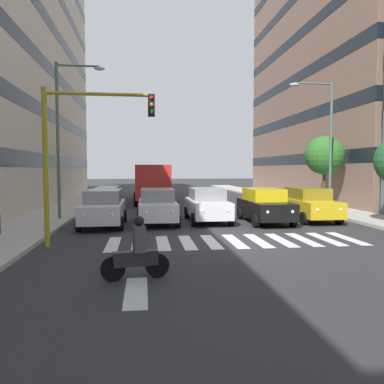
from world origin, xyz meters
TOP-DOWN VIEW (x-y plane):
  - ground_plane at (0.00, 0.00)m, footprint 180.00×180.00m
  - building_left_block_0 at (-15.32, -19.16)m, footprint 10.83×24.71m
  - crosswalk_markings at (0.00, 0.00)m, footprint 9.45×2.80m
  - lane_arrow_1 at (3.57, 5.50)m, footprint 0.50×2.20m
  - car_0 at (-5.20, -5.10)m, footprint 2.02×4.44m
  - car_1 at (-2.64, -4.58)m, footprint 2.02×4.44m
  - car_2 at (0.15, -5.34)m, footprint 2.02×4.44m
  - car_3 at (2.73, -5.02)m, footprint 2.02×4.44m
  - car_4 at (5.29, -4.45)m, footprint 2.02×4.44m
  - bus_behind_traffic at (2.73, -17.52)m, footprint 2.78×10.50m
  - motorcycle_with_rider at (3.57, 4.50)m, footprint 1.69×0.44m
  - traffic_light_gantry at (5.66, 0.22)m, footprint 3.85×0.36m
  - street_lamp_left at (-7.33, -7.76)m, footprint 2.70×0.28m
  - street_lamp_right at (7.38, -6.41)m, footprint 2.49×0.28m
  - street_tree_1 at (-8.36, -9.77)m, footprint 2.54×2.54m

SIDE VIEW (x-z plane):
  - ground_plane at x=0.00m, z-range 0.00..0.00m
  - crosswalk_markings at x=0.00m, z-range 0.00..0.01m
  - lane_arrow_1 at x=3.57m, z-range 0.00..0.01m
  - motorcycle_with_rider at x=3.57m, z-range -0.14..1.43m
  - car_0 at x=-5.20m, z-range 0.03..1.75m
  - car_1 at x=-2.64m, z-range 0.03..1.75m
  - car_2 at x=0.15m, z-range 0.03..1.75m
  - car_3 at x=2.73m, z-range 0.03..1.75m
  - car_4 at x=5.29m, z-range 0.03..1.75m
  - bus_behind_traffic at x=2.73m, z-range 0.36..3.36m
  - street_tree_1 at x=-8.36m, z-range 1.23..5.94m
  - traffic_light_gantry at x=5.66m, z-range 0.91..6.41m
  - street_lamp_left at x=-7.33m, z-range 0.94..8.67m
  - street_lamp_right at x=7.38m, z-range 0.92..8.88m
  - building_left_block_0 at x=-15.32m, z-range 0.00..24.82m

